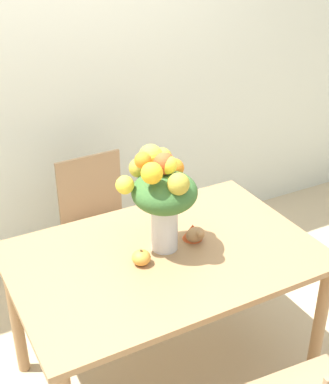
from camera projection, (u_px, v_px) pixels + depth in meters
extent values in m
plane|color=tan|center=(164.00, 376.00, 2.79)|extent=(12.00, 12.00, 0.00)
cube|color=silver|center=(61.00, 62.00, 3.14)|extent=(8.00, 0.06, 2.70)
cube|color=#9E754C|center=(164.00, 256.00, 2.43)|extent=(1.38, 0.92, 0.03)
cylinder|color=#9E754C|center=(319.00, 328.00, 2.57)|extent=(0.06, 0.06, 0.74)
cylinder|color=#9E754C|center=(15.00, 314.00, 2.66)|extent=(0.06, 0.06, 0.74)
cylinder|color=#9E754C|center=(225.00, 246.00, 3.18)|extent=(0.06, 0.06, 0.74)
cylinder|color=silver|center=(165.00, 226.00, 2.41)|extent=(0.12, 0.12, 0.23)
cylinder|color=silver|center=(165.00, 236.00, 2.43)|extent=(0.11, 0.11, 0.13)
cylinder|color=#38662D|center=(169.00, 217.00, 2.40)|extent=(0.01, 0.01, 0.29)
cylinder|color=#38662D|center=(164.00, 216.00, 2.41)|extent=(0.01, 0.01, 0.29)
cylinder|color=#38662D|center=(159.00, 218.00, 2.39)|extent=(0.01, 0.01, 0.29)
cylinder|color=#38662D|center=(162.00, 221.00, 2.37)|extent=(0.01, 0.00, 0.29)
cylinder|color=#38662D|center=(168.00, 221.00, 2.37)|extent=(0.01, 0.00, 0.29)
ellipsoid|color=#38662D|center=(165.00, 192.00, 2.32)|extent=(0.29, 0.29, 0.17)
sphere|color=yellow|center=(125.00, 185.00, 2.26)|extent=(0.08, 0.08, 0.08)
sphere|color=#AD9E33|center=(162.00, 158.00, 2.37)|extent=(0.09, 0.09, 0.09)
sphere|color=orange|center=(175.00, 168.00, 2.38)|extent=(0.09, 0.09, 0.09)
sphere|color=#D64C23|center=(164.00, 163.00, 2.27)|extent=(0.10, 0.10, 0.10)
sphere|color=orange|center=(143.00, 160.00, 2.25)|extent=(0.07, 0.07, 0.07)
sphere|color=yellow|center=(152.00, 173.00, 2.18)|extent=(0.09, 0.09, 0.09)
sphere|color=#AD9E33|center=(178.00, 184.00, 2.20)|extent=(0.09, 0.09, 0.09)
sphere|color=yellow|center=(168.00, 165.00, 2.26)|extent=(0.08, 0.08, 0.08)
sphere|color=#AD9E33|center=(138.00, 168.00, 2.37)|extent=(0.09, 0.09, 0.09)
sphere|color=yellow|center=(151.00, 156.00, 2.31)|extent=(0.11, 0.11, 0.11)
ellipsoid|color=gold|center=(141.00, 258.00, 2.33)|extent=(0.08, 0.08, 0.07)
cylinder|color=brown|center=(141.00, 251.00, 2.32)|extent=(0.01, 0.01, 0.01)
ellipsoid|color=#A87A4C|center=(195.00, 235.00, 2.49)|extent=(0.09, 0.07, 0.07)
cone|color=#C64C23|center=(193.00, 232.00, 2.51)|extent=(0.09, 0.09, 0.08)
sphere|color=#A87A4C|center=(200.00, 234.00, 2.45)|extent=(0.03, 0.03, 0.03)
cube|color=#9E7A56|center=(106.00, 238.00, 3.13)|extent=(0.43, 0.43, 0.02)
cylinder|color=#9E7A56|center=(94.00, 294.00, 3.03)|extent=(0.04, 0.04, 0.43)
cylinder|color=#9E7A56|center=(146.00, 275.00, 3.19)|extent=(0.04, 0.04, 0.43)
cylinder|color=#9E7A56|center=(71.00, 263.00, 3.29)|extent=(0.04, 0.04, 0.43)
cylinder|color=#9E7A56|center=(121.00, 248.00, 3.44)|extent=(0.04, 0.04, 0.43)
cube|color=#9E7A56|center=(90.00, 190.00, 3.18)|extent=(0.40, 0.03, 0.44)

